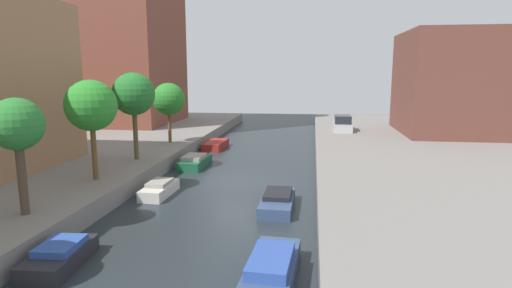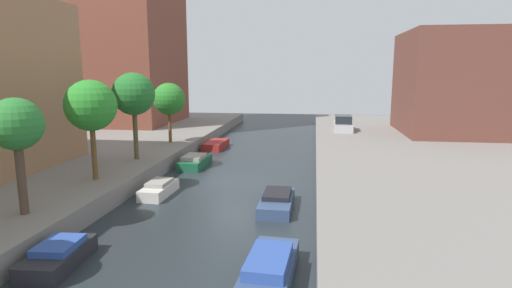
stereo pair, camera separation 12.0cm
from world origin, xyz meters
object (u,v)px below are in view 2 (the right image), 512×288
(street_tree_2, at_px, (91,106))
(parked_car, at_px, (343,124))
(street_tree_1, at_px, (16,126))
(moored_boat_left_1, at_px, (58,256))
(moored_boat_left_3, at_px, (195,161))
(low_block_right, at_px, (459,83))
(street_tree_3, at_px, (134,95))
(moored_boat_right_2, at_px, (277,201))
(moored_boat_left_2, at_px, (159,189))
(street_tree_4, at_px, (169,99))
(moored_boat_left_4, at_px, (216,145))
(moored_boat_right_1, at_px, (269,271))

(street_tree_2, relative_size, parked_car, 1.22)
(street_tree_2, bearing_deg, street_tree_1, -90.00)
(moored_boat_left_1, bearing_deg, moored_boat_left_3, 88.74)
(low_block_right, xyz_separation_m, moored_boat_left_1, (-21.98, -28.44, -5.32))
(street_tree_3, xyz_separation_m, moored_boat_right_2, (9.92, -5.80, -4.93))
(street_tree_2, bearing_deg, parked_car, 55.23)
(street_tree_3, distance_m, moored_boat_right_2, 12.50)
(low_block_right, xyz_separation_m, moored_boat_left_2, (-21.60, -19.87, -5.35))
(street_tree_4, distance_m, moored_boat_left_2, 12.28)
(moored_boat_right_2, bearing_deg, moored_boat_left_3, 128.79)
(low_block_right, relative_size, street_tree_2, 2.01)
(parked_car, relative_size, moored_boat_left_3, 1.18)
(moored_boat_left_1, bearing_deg, moored_boat_left_2, 87.46)
(street_tree_3, height_order, moored_boat_right_2, street_tree_3)
(moored_boat_left_3, bearing_deg, moored_boat_left_4, 91.34)
(street_tree_1, bearing_deg, street_tree_4, 90.00)
(low_block_right, bearing_deg, moored_boat_right_1, -116.93)
(street_tree_4, bearing_deg, moored_boat_left_3, -51.33)
(parked_car, xyz_separation_m, moored_boat_right_2, (-4.58, -21.41, -1.28))
(moored_boat_left_1, relative_size, moored_boat_left_4, 0.83)
(parked_car, xyz_separation_m, moored_boat_left_2, (-11.22, -20.13, -1.27))
(street_tree_4, distance_m, moored_boat_left_1, 20.29)
(low_block_right, relative_size, parked_car, 2.46)
(street_tree_4, relative_size, moored_boat_left_4, 1.28)
(street_tree_2, height_order, moored_boat_right_2, street_tree_2)
(moored_boat_left_2, xyz_separation_m, moored_boat_right_2, (6.64, -1.28, -0.01))
(street_tree_4, xyz_separation_m, moored_boat_right_1, (10.35, -19.80, -4.10))
(low_block_right, bearing_deg, moored_boat_left_1, -127.69)
(street_tree_3, height_order, moored_boat_left_3, street_tree_3)
(moored_boat_left_2, relative_size, moored_boat_left_3, 0.83)
(moored_boat_right_1, bearing_deg, moored_boat_left_1, 178.82)
(street_tree_4, xyz_separation_m, parked_car, (14.49, 9.05, -2.91))
(moored_boat_left_3, bearing_deg, moored_boat_left_2, -89.69)
(street_tree_4, relative_size, moored_boat_left_3, 1.31)
(moored_boat_left_3, distance_m, moored_boat_left_4, 7.16)
(parked_car, bearing_deg, moored_boat_left_4, -152.57)
(low_block_right, bearing_deg, street_tree_4, -160.53)
(moored_boat_left_2, xyz_separation_m, moored_boat_right_1, (7.08, -8.73, 0.08))
(street_tree_4, distance_m, moored_boat_left_3, 6.64)
(street_tree_2, distance_m, moored_boat_left_4, 15.95)
(street_tree_1, distance_m, moored_boat_left_4, 21.21)
(moored_boat_left_1, bearing_deg, moored_boat_right_2, 46.07)
(moored_boat_left_1, xyz_separation_m, moored_boat_left_4, (0.18, 22.77, -0.06))
(street_tree_3, xyz_separation_m, parked_car, (14.49, 15.61, -3.65))
(street_tree_2, distance_m, moored_boat_right_1, 13.82)
(street_tree_3, xyz_separation_m, moored_boat_left_1, (2.89, -13.09, -4.90))
(street_tree_2, height_order, moored_boat_left_3, street_tree_2)
(street_tree_1, relative_size, moored_boat_left_1, 1.51)
(street_tree_4, bearing_deg, street_tree_2, -90.00)
(low_block_right, distance_m, moored_boat_left_2, 29.83)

